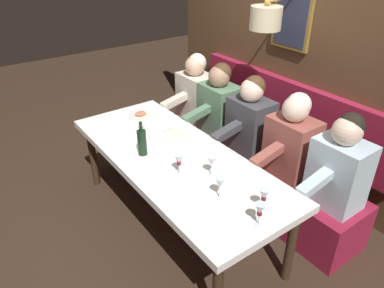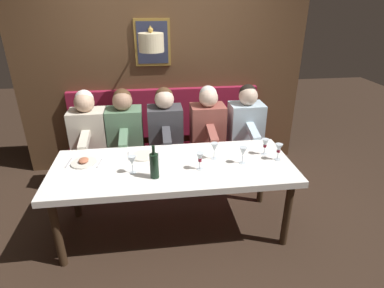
{
  "view_description": "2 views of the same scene",
  "coord_description": "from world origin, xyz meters",
  "px_view_note": "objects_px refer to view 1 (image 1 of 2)",
  "views": [
    {
      "loc": [
        -1.37,
        -2.14,
        2.31
      ],
      "look_at": [
        0.05,
        -0.19,
        0.92
      ],
      "focal_mm": 33.61,
      "sensor_mm": 36.0,
      "label": 1
    },
    {
      "loc": [
        -2.58,
        0.16,
        2.16
      ],
      "look_at": [
        0.05,
        -0.19,
        0.92
      ],
      "focal_mm": 29.63,
      "sensor_mm": 36.0,
      "label": 2
    }
  ],
  "objects_px": {
    "dining_table": "(174,162)",
    "wine_glass_4": "(142,130)",
    "diner_middle": "(250,119)",
    "diner_far": "(219,103)",
    "wine_glass_2": "(179,160)",
    "wine_bottle": "(142,142)",
    "diner_nearest": "(340,165)",
    "diner_near": "(292,140)",
    "wine_glass_1": "(264,195)",
    "diner_farthest": "(196,91)",
    "wine_glass_5": "(220,184)",
    "wine_glass_0": "(212,162)",
    "wine_glass_3": "(260,210)"
  },
  "relations": [
    {
      "from": "diner_near",
      "to": "diner_middle",
      "type": "bearing_deg",
      "value": 90.0
    },
    {
      "from": "diner_near",
      "to": "wine_glass_3",
      "type": "relative_size",
      "value": 4.82
    },
    {
      "from": "dining_table",
      "to": "diner_nearest",
      "type": "relative_size",
      "value": 2.82
    },
    {
      "from": "dining_table",
      "to": "diner_nearest",
      "type": "height_order",
      "value": "diner_nearest"
    },
    {
      "from": "wine_glass_4",
      "to": "wine_glass_0",
      "type": "bearing_deg",
      "value": -77.31
    },
    {
      "from": "diner_near",
      "to": "wine_glass_0",
      "type": "relative_size",
      "value": 4.82
    },
    {
      "from": "dining_table",
      "to": "diner_middle",
      "type": "distance_m",
      "value": 0.89
    },
    {
      "from": "wine_glass_1",
      "to": "wine_glass_5",
      "type": "bearing_deg",
      "value": 119.48
    },
    {
      "from": "diner_middle",
      "to": "diner_far",
      "type": "xyz_separation_m",
      "value": [
        0.0,
        0.46,
        0.0
      ]
    },
    {
      "from": "wine_glass_0",
      "to": "wine_glass_4",
      "type": "xyz_separation_m",
      "value": [
        -0.17,
        0.77,
        0.0
      ]
    },
    {
      "from": "diner_nearest",
      "to": "diner_near",
      "type": "xyz_separation_m",
      "value": [
        0.0,
        0.47,
        0.0
      ]
    },
    {
      "from": "diner_middle",
      "to": "diner_nearest",
      "type": "bearing_deg",
      "value": -90.0
    },
    {
      "from": "diner_nearest",
      "to": "wine_bottle",
      "type": "xyz_separation_m",
      "value": [
        -1.08,
        1.13,
        0.04
      ]
    },
    {
      "from": "diner_near",
      "to": "wine_glass_5",
      "type": "height_order",
      "value": "diner_near"
    },
    {
      "from": "dining_table",
      "to": "diner_nearest",
      "type": "distance_m",
      "value": 1.31
    },
    {
      "from": "diner_farthest",
      "to": "wine_glass_5",
      "type": "distance_m",
      "value": 1.8
    },
    {
      "from": "diner_nearest",
      "to": "wine_glass_3",
      "type": "distance_m",
      "value": 0.91
    },
    {
      "from": "wine_glass_4",
      "to": "wine_bottle",
      "type": "distance_m",
      "value": 0.22
    },
    {
      "from": "wine_glass_3",
      "to": "wine_glass_5",
      "type": "distance_m",
      "value": 0.35
    },
    {
      "from": "wine_glass_0",
      "to": "wine_glass_3",
      "type": "distance_m",
      "value": 0.61
    },
    {
      "from": "diner_near",
      "to": "diner_far",
      "type": "xyz_separation_m",
      "value": [
        0.0,
        0.97,
        0.0
      ]
    },
    {
      "from": "wine_glass_0",
      "to": "diner_farthest",
      "type": "bearing_deg",
      "value": 58.21
    },
    {
      "from": "diner_near",
      "to": "wine_glass_2",
      "type": "relative_size",
      "value": 4.82
    },
    {
      "from": "diner_farthest",
      "to": "wine_glass_5",
      "type": "relative_size",
      "value": 4.82
    },
    {
      "from": "wine_glass_4",
      "to": "wine_bottle",
      "type": "relative_size",
      "value": 0.55
    },
    {
      "from": "wine_glass_5",
      "to": "wine_glass_4",
      "type": "bearing_deg",
      "value": 92.82
    },
    {
      "from": "diner_middle",
      "to": "wine_glass_4",
      "type": "relative_size",
      "value": 4.82
    },
    {
      "from": "wine_glass_4",
      "to": "wine_bottle",
      "type": "height_order",
      "value": "wine_bottle"
    },
    {
      "from": "wine_bottle",
      "to": "diner_nearest",
      "type": "bearing_deg",
      "value": -46.16
    },
    {
      "from": "diner_middle",
      "to": "diner_farthest",
      "type": "distance_m",
      "value": 0.88
    },
    {
      "from": "wine_glass_4",
      "to": "diner_far",
      "type": "bearing_deg",
      "value": 7.23
    },
    {
      "from": "diner_middle",
      "to": "diner_far",
      "type": "height_order",
      "value": "same"
    },
    {
      "from": "diner_nearest",
      "to": "wine_glass_3",
      "type": "xyz_separation_m",
      "value": [
        -0.91,
        -0.05,
        0.04
      ]
    },
    {
      "from": "diner_far",
      "to": "wine_glass_1",
      "type": "relative_size",
      "value": 4.82
    },
    {
      "from": "diner_near",
      "to": "wine_glass_2",
      "type": "height_order",
      "value": "diner_near"
    },
    {
      "from": "dining_table",
      "to": "wine_glass_1",
      "type": "distance_m",
      "value": 0.94
    },
    {
      "from": "diner_farthest",
      "to": "wine_glass_3",
      "type": "height_order",
      "value": "diner_farthest"
    },
    {
      "from": "diner_near",
      "to": "wine_glass_1",
      "type": "relative_size",
      "value": 4.82
    },
    {
      "from": "diner_near",
      "to": "wine_glass_2",
      "type": "xyz_separation_m",
      "value": [
        -0.99,
        0.25,
        0.04
      ]
    },
    {
      "from": "wine_glass_1",
      "to": "wine_glass_2",
      "type": "bearing_deg",
      "value": 107.36
    },
    {
      "from": "diner_near",
      "to": "wine_glass_2",
      "type": "bearing_deg",
      "value": 165.96
    },
    {
      "from": "wine_glass_2",
      "to": "wine_bottle",
      "type": "xyz_separation_m",
      "value": [
        -0.09,
        0.41,
        0.0
      ]
    },
    {
      "from": "diner_middle",
      "to": "wine_glass_5",
      "type": "distance_m",
      "value": 1.15
    },
    {
      "from": "wine_glass_4",
      "to": "wine_bottle",
      "type": "bearing_deg",
      "value": -118.15
    },
    {
      "from": "diner_farthest",
      "to": "wine_glass_3",
      "type": "xyz_separation_m",
      "value": [
        -0.91,
        -1.9,
        0.04
      ]
    },
    {
      "from": "dining_table",
      "to": "wine_glass_4",
      "type": "relative_size",
      "value": 13.62
    },
    {
      "from": "diner_far",
      "to": "diner_farthest",
      "type": "height_order",
      "value": "same"
    },
    {
      "from": "dining_table",
      "to": "diner_middle",
      "type": "xyz_separation_m",
      "value": [
        0.88,
        0.02,
        0.14
      ]
    },
    {
      "from": "wine_glass_1",
      "to": "wine_bottle",
      "type": "relative_size",
      "value": 0.55
    },
    {
      "from": "wine_bottle",
      "to": "diner_farthest",
      "type": "bearing_deg",
      "value": 33.89
    }
  ]
}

